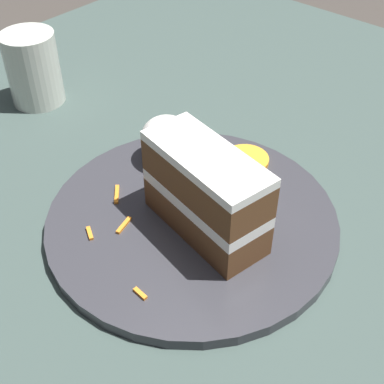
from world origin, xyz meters
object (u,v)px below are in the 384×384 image
Objects in this scene: cake_slice at (206,193)px; orange_garnish at (246,160)px; plate at (192,220)px; cream_dollop at (168,140)px; drinking_glass at (34,73)px.

cake_slice is 0.12m from orange_garnish.
plate is 4.60× the size of cream_dollop.
cream_dollop is at bearing 39.54° from orange_garnish.
orange_garnish reaches higher than plate.
cream_dollop is at bearing -178.21° from drinking_glass.
cake_slice is (-0.02, 0.00, 0.05)m from plate.
plate is 0.11m from orange_garnish.
plate is at bearing -89.93° from cake_slice.
orange_garnish is (0.03, -0.11, -0.04)m from cake_slice.
orange_garnish is (0.01, -0.11, 0.01)m from plate.
drinking_glass reaches higher than plate.
cream_dollop is (0.08, -0.05, 0.03)m from plate.
drinking_glass is (0.33, -0.05, -0.02)m from cake_slice.
cake_slice reaches higher than cream_dollop.
plate is 0.06m from cake_slice.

